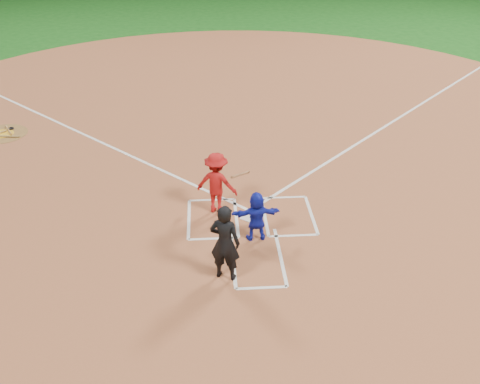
{
  "coord_description": "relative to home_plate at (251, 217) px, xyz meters",
  "views": [
    {
      "loc": [
        -1.05,
        -11.56,
        7.52
      ],
      "look_at": [
        -0.3,
        -0.4,
        1.0
      ],
      "focal_mm": 40.0,
      "sensor_mm": 36.0,
      "label": 1
    }
  ],
  "objects": [
    {
      "name": "chalk_markings",
      "position": [
        0.0,
        5.29,
        -0.01
      ],
      "size": [
        28.35,
        17.32,
        0.01
      ],
      "color": "white",
      "rests_on": "home_plate_dirt"
    },
    {
      "name": "ground",
      "position": [
        0.0,
        0.0,
        -0.02
      ],
      "size": [
        120.0,
        120.0,
        0.0
      ],
      "primitive_type": "plane",
      "color": "#134E14",
      "rests_on": "ground"
    },
    {
      "name": "on_deck_logo",
      "position": [
        -8.09,
        5.78,
        0.0
      ],
      "size": [
        0.8,
        0.8,
        0.0
      ],
      "primitive_type": "cylinder",
      "color": "gold",
      "rests_on": "on_deck_circle"
    },
    {
      "name": "home_plate",
      "position": [
        0.0,
        0.0,
        0.0
      ],
      "size": [
        0.6,
        0.6,
        0.02
      ],
      "primitive_type": "cylinder",
      "rotation": [
        0.0,
        0.0,
        3.14
      ],
      "color": "silver",
      "rests_on": "home_plate_dirt"
    },
    {
      "name": "on_deck_bat_a",
      "position": [
        -7.94,
        6.03,
        0.03
      ],
      "size": [
        0.45,
        0.77,
        0.06
      ],
      "primitive_type": "cylinder",
      "rotation": [
        1.57,
        0.0,
        0.49
      ],
      "color": "#A7753D",
      "rests_on": "on_deck_circle"
    },
    {
      "name": "bat_weight_donut",
      "position": [
        -7.89,
        6.18,
        0.03
      ],
      "size": [
        0.19,
        0.19,
        0.05
      ],
      "primitive_type": "torus",
      "color": "black",
      "rests_on": "on_deck_circle"
    },
    {
      "name": "on_deck_circle",
      "position": [
        -8.09,
        5.78,
        -0.0
      ],
      "size": [
        1.7,
        1.7,
        0.01
      ],
      "primitive_type": "cylinder",
      "color": "brown",
      "rests_on": "home_plate_dirt"
    },
    {
      "name": "on_deck_bat_c",
      "position": [
        -7.79,
        5.48,
        0.03
      ],
      "size": [
        0.84,
        0.17,
        0.06
      ],
      "primitive_type": "cylinder",
      "rotation": [
        1.57,
        0.0,
        1.44
      ],
      "color": "olive",
      "rests_on": "on_deck_circle"
    },
    {
      "name": "home_plate_dirt",
      "position": [
        0.0,
        6.0,
        -0.01
      ],
      "size": [
        28.0,
        28.0,
        0.01
      ],
      "primitive_type": "cylinder",
      "color": "brown",
      "rests_on": "ground"
    },
    {
      "name": "batter_at_plate",
      "position": [
        -0.85,
        0.36,
        0.82
      ],
      "size": [
        1.48,
        0.98,
        1.66
      ],
      "color": "#AE1313",
      "rests_on": "home_plate_dirt"
    },
    {
      "name": "umpire",
      "position": [
        -0.75,
        -2.36,
        0.9
      ],
      "size": [
        0.77,
        0.63,
        1.81
      ],
      "primitive_type": "imported",
      "rotation": [
        0.0,
        0.0,
        2.79
      ],
      "color": "black",
      "rests_on": "home_plate_dirt"
    },
    {
      "name": "catcher",
      "position": [
        0.05,
        -0.96,
        0.62
      ],
      "size": [
        1.19,
        0.46,
        1.26
      ],
      "primitive_type": "imported",
      "rotation": [
        0.0,
        0.0,
        3.21
      ],
      "color": "#1621B4",
      "rests_on": "home_plate_dirt"
    }
  ]
}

